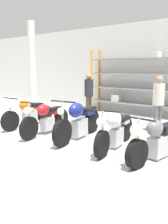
# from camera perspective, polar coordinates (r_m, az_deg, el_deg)

# --- Properties ---
(ground_plane) EXTENTS (30.00, 30.00, 0.00)m
(ground_plane) POSITION_cam_1_polar(r_m,az_deg,el_deg) (6.38, -2.30, -6.69)
(ground_plane) COLOR silver
(back_wall) EXTENTS (30.00, 0.08, 3.60)m
(back_wall) POSITION_cam_1_polar(r_m,az_deg,el_deg) (10.07, 15.84, 9.49)
(back_wall) COLOR silver
(back_wall) RESTS_ON ground_plane
(shelving_rack) EXTENTS (5.00, 0.63, 2.57)m
(shelving_rack) POSITION_cam_1_polar(r_m,az_deg,el_deg) (9.81, 14.22, 6.63)
(shelving_rack) COLOR orange
(shelving_rack) RESTS_ON ground_plane
(support_pillar) EXTENTS (0.28, 0.28, 3.60)m
(support_pillar) POSITION_cam_1_polar(r_m,az_deg,el_deg) (10.11, -11.70, 9.66)
(support_pillar) COLOR silver
(support_pillar) RESTS_ON ground_plane
(motorcycle_orange) EXTENTS (0.62, 2.04, 0.99)m
(motorcycle_orange) POSITION_cam_1_polar(r_m,az_deg,el_deg) (8.02, -12.59, -0.31)
(motorcycle_orange) COLOR black
(motorcycle_orange) RESTS_ON ground_plane
(motorcycle_red) EXTENTS (0.64, 2.01, 0.98)m
(motorcycle_red) POSITION_cam_1_polar(r_m,az_deg,el_deg) (7.04, -8.65, -1.49)
(motorcycle_red) COLOR black
(motorcycle_red) RESTS_ON ground_plane
(motorcycle_blue) EXTENTS (0.72, 2.17, 1.09)m
(motorcycle_blue) POSITION_cam_1_polar(r_m,az_deg,el_deg) (6.48, -1.21, -1.93)
(motorcycle_blue) COLOR black
(motorcycle_blue) RESTS_ON ground_plane
(motorcycle_white) EXTENTS (0.70, 2.06, 1.00)m
(motorcycle_white) POSITION_cam_1_polar(r_m,az_deg,el_deg) (5.77, 7.19, -3.89)
(motorcycle_white) COLOR black
(motorcycle_white) RESTS_ON ground_plane
(motorcycle_grey) EXTENTS (0.64, 2.00, 0.95)m
(motorcycle_grey) POSITION_cam_1_polar(r_m,az_deg,el_deg) (5.28, 16.31, -6.11)
(motorcycle_grey) COLOR black
(motorcycle_grey) RESTS_ON ground_plane
(person_browsing) EXTENTS (0.35, 0.35, 1.62)m
(person_browsing) POSITION_cam_1_polar(r_m,az_deg,el_deg) (7.43, 16.65, 2.78)
(person_browsing) COLOR #595960
(person_browsing) RESTS_ON ground_plane
(person_near_rack) EXTENTS (0.39, 0.39, 1.63)m
(person_near_rack) POSITION_cam_1_polar(r_m,az_deg,el_deg) (9.28, 1.10, 4.64)
(person_near_rack) COLOR #38332D
(person_near_rack) RESTS_ON ground_plane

